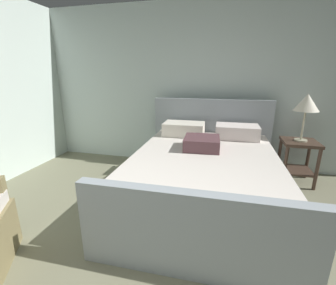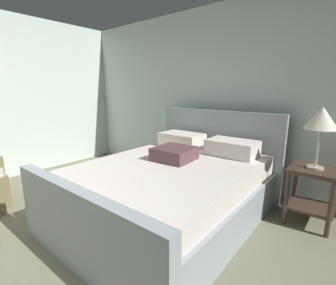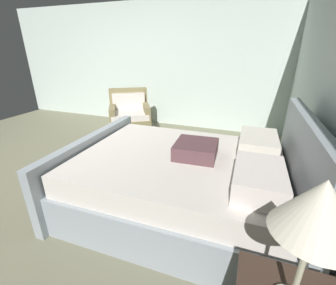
% 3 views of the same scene
% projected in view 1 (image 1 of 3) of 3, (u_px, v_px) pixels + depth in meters
% --- Properties ---
extents(wall_back, '(5.09, 0.12, 2.50)m').
position_uv_depth(wall_back, '(197.00, 88.00, 3.65)').
color(wall_back, silver).
rests_on(wall_back, ground).
extents(bed, '(1.76, 2.23, 1.10)m').
position_uv_depth(bed, '(205.00, 174.00, 2.68)').
color(bed, '#97A0A8').
rests_on(bed, ground).
extents(nightstand_right, '(0.44, 0.44, 0.60)m').
position_uv_depth(nightstand_right, '(298.00, 155.00, 3.14)').
color(nightstand_right, '#3F2E23').
rests_on(nightstand_right, ground).
extents(table_lamp_right, '(0.31, 0.31, 0.62)m').
position_uv_depth(table_lamp_right, '(307.00, 104.00, 2.94)').
color(table_lamp_right, '#B7B293').
rests_on(table_lamp_right, nightstand_right).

